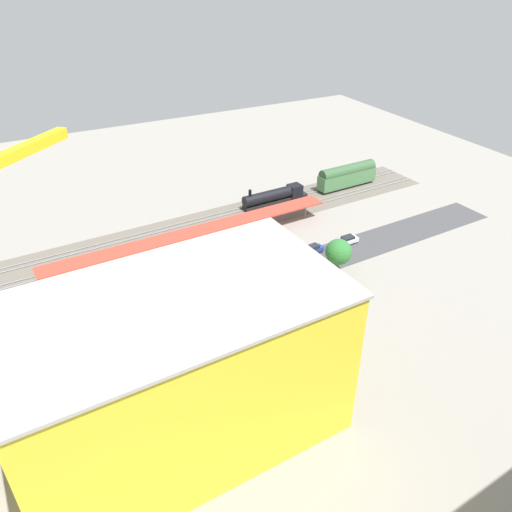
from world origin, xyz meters
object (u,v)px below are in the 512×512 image
Objects in this scene: box_truck_0 at (228,321)px; street_tree_4 at (296,264)px; platform_canopy_near at (194,232)px; box_truck_2 at (193,335)px; parked_car_0 at (348,240)px; street_tree_3 at (338,252)px; locomotive at (276,196)px; parked_car_2 at (283,261)px; parked_car_1 at (312,250)px; traffic_light at (118,286)px; parked_car_3 at (239,270)px; street_tree_1 at (119,316)px; street_tree_2 at (140,313)px; box_truck_1 at (139,348)px; construction_building at (180,371)px; street_tree_5 at (266,270)px; passenger_coach at (347,175)px.

street_tree_4 is at bearing -161.62° from box_truck_0.
box_truck_2 is (10.93, 26.47, -2.21)m from platform_canopy_near.
street_tree_3 is (8.54, 8.01, 3.87)m from parked_car_0.
locomotive is 1.83× the size of box_truck_0.
parked_car_2 is (12.32, 24.30, -1.02)m from locomotive.
traffic_light is (38.22, -0.74, 3.31)m from parked_car_1.
parked_car_3 is at bearing -1.06° from parked_car_0.
street_tree_1 is at bearing 46.31° from platform_canopy_near.
street_tree_2 is 37.37m from street_tree_3.
street_tree_2 is (21.14, 9.09, 3.93)m from parked_car_3.
street_tree_3 reaches higher than parked_car_2.
street_tree_3 reaches higher than box_truck_2.
box_truck_1 is at bearing 18.01° from parked_car_1.
platform_canopy_near is 27.38m from locomotive.
street_tree_2 is 28.51m from street_tree_4.
traffic_light reaches higher than box_truck_1.
box_truck_2 is 1.55× the size of traffic_light.
locomotive is 27.27m from parked_car_2.
street_tree_3 is at bearing -154.06° from construction_building.
parked_car_0 is at bearing -150.90° from construction_building.
platform_canopy_near is 13.22× the size of parked_car_0.
box_truck_0 is at bearing -174.24° from box_truck_2.
street_tree_4 is at bearing -170.44° from street_tree_5.
parked_car_0 is 0.46× the size of box_truck_1.
street_tree_4 is at bearing 118.38° from platform_canopy_near.
parked_car_2 is (33.06, 24.30, -2.33)m from passenger_coach.
box_truck_1 is (47.69, 12.57, 0.88)m from parked_car_0.
street_tree_1 is (45.56, 32.28, 3.60)m from locomotive.
construction_building is at bearing 53.13° from parked_car_3.
platform_canopy_near is 6.06× the size of box_truck_1.
street_tree_1 is (1.32, -3.91, 3.75)m from box_truck_1.
platform_canopy_near is 8.77× the size of street_tree_4.
box_truck_0 is at bearing 35.06° from parked_car_2.
street_tree_4 is 30.64m from traffic_light.
street_tree_1 is at bearing -71.43° from box_truck_1.
passenger_coach is at bearing -129.25° from street_tree_3.
street_tree_5 is at bearing 3.19° from street_tree_3.
parked_car_3 is 0.46× the size of box_truck_0.
street_tree_2 is at bearing 14.79° from parked_car_2.
parked_car_0 is 0.64× the size of street_tree_2.
street_tree_2 is 1.17× the size of traffic_light.
box_truck_1 is 30.79m from street_tree_4.
street_tree_3 is (-37.87, -20.40, -5.53)m from construction_building.
platform_canopy_near reaches higher than parked_car_1.
parked_car_3 is (21.32, 23.17, -1.08)m from locomotive.
street_tree_1 is 1.14× the size of street_tree_4.
box_truck_1 is 5.58m from street_tree_1.
box_truck_1 is at bearing 108.57° from street_tree_1.
street_tree_3 is at bearing -169.61° from box_truck_2.
box_truck_0 reaches higher than parked_car_2.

